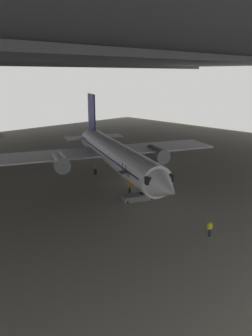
% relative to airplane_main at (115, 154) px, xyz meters
% --- Properties ---
extents(ground_plane, '(110.00, 110.00, 0.00)m').
position_rel_airplane_main_xyz_m(ground_plane, '(-0.39, -4.11, -3.43)').
color(ground_plane, gray).
extents(hangar_structure, '(121.00, 99.00, 18.01)m').
position_rel_airplane_main_xyz_m(hangar_structure, '(-0.47, 9.65, 13.93)').
color(hangar_structure, '#4C4F54').
rests_on(hangar_structure, ground_plane).
extents(airplane_main, '(34.53, 34.55, 11.36)m').
position_rel_airplane_main_xyz_m(airplane_main, '(0.00, 0.00, 0.00)').
color(airplane_main, white).
rests_on(airplane_main, ground_plane).
extents(boarding_stairs, '(4.39, 2.93, 4.64)m').
position_rel_airplane_main_xyz_m(boarding_stairs, '(-4.49, -9.02, -2.70)').
color(boarding_stairs, slate).
rests_on(boarding_stairs, ground_plane).
extents(crew_worker_near_nose, '(0.49, 0.37, 1.56)m').
position_rel_airplane_main_xyz_m(crew_worker_near_nose, '(-6.45, -20.45, -2.55)').
color(crew_worker_near_nose, '#232838').
rests_on(crew_worker_near_nose, ground_plane).
extents(crew_worker_by_stairs, '(0.26, 0.55, 1.62)m').
position_rel_airplane_main_xyz_m(crew_worker_by_stairs, '(-3.58, -6.82, -2.51)').
color(crew_worker_by_stairs, '#232838').
rests_on(crew_worker_by_stairs, ground_plane).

